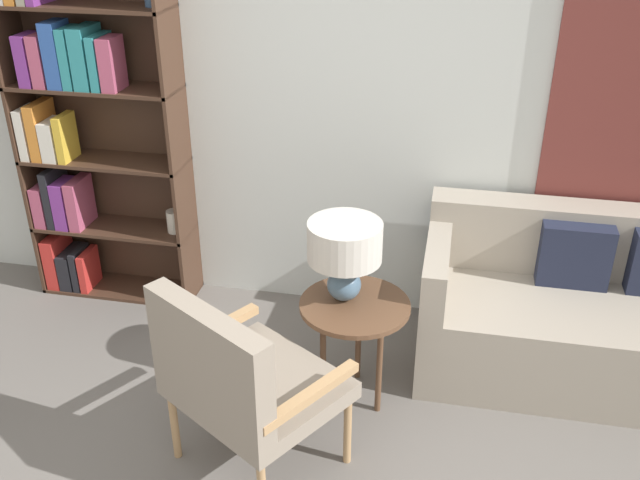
% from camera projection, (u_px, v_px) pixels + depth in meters
% --- Properties ---
extents(wall_back, '(6.40, 0.08, 2.70)m').
position_uv_depth(wall_back, '(354.00, 87.00, 3.84)').
color(wall_back, silver).
rests_on(wall_back, ground_plane).
extents(bookshelf, '(0.97, 0.30, 2.20)m').
position_uv_depth(bookshelf, '(78.00, 121.00, 4.07)').
color(bookshelf, '#422B1E').
rests_on(bookshelf, ground_plane).
extents(armchair, '(0.88, 0.86, 0.92)m').
position_uv_depth(armchair, '(237.00, 377.00, 2.94)').
color(armchair, tan).
rests_on(armchair, ground_plane).
extents(couch, '(1.96, 0.80, 0.84)m').
position_uv_depth(couch, '(612.00, 318.00, 3.69)').
color(couch, '#9E9384').
rests_on(couch, ground_plane).
extents(side_table, '(0.53, 0.53, 0.56)m').
position_uv_depth(side_table, '(355.00, 314.00, 3.42)').
color(side_table, brown).
rests_on(side_table, ground_plane).
extents(table_lamp, '(0.35, 0.35, 0.40)m').
position_uv_depth(table_lamp, '(345.00, 248.00, 3.30)').
color(table_lamp, slate).
rests_on(table_lamp, side_table).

